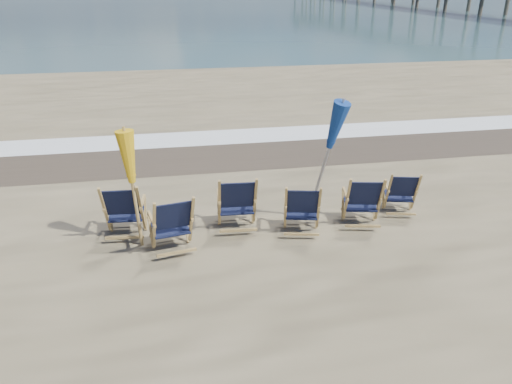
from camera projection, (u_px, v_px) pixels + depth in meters
surf_foam at (217, 137)px, 14.09m from camera, size 200.00×1.40×0.01m
wet_sand_strip at (224, 154)px, 12.74m from camera, size 200.00×2.60×0.00m
beach_chair_0 at (141, 211)px, 8.41m from camera, size 0.75×0.83×1.07m
beach_chair_1 at (192, 222)px, 8.02m from camera, size 0.82×0.89×1.07m
beach_chair_2 at (255, 203)px, 8.65m from camera, size 0.75×0.84×1.10m
beach_chair_3 at (319, 210)px, 8.50m from camera, size 0.79×0.85×1.01m
beach_chair_4 at (380, 202)px, 8.78m from camera, size 0.81×0.87×1.04m
beach_chair_5 at (416, 194)px, 9.26m from camera, size 0.73×0.78×0.92m
umbrella_yellow at (131, 164)px, 7.87m from camera, size 0.30×0.30×1.97m
umbrella_blue at (325, 126)px, 8.52m from camera, size 0.30×0.30×2.35m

